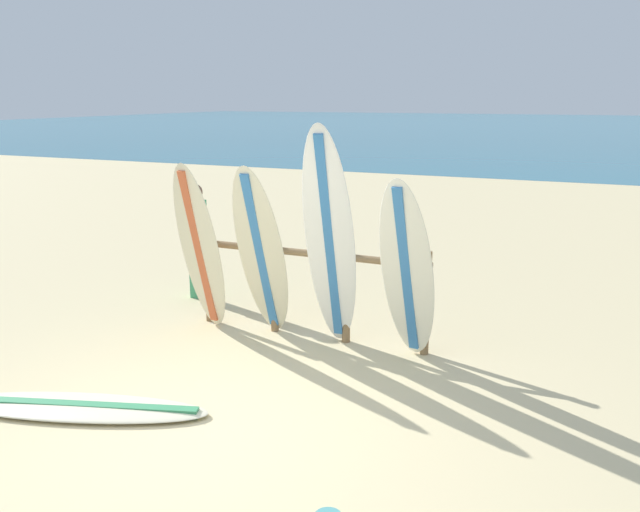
{
  "coord_description": "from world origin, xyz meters",
  "views": [
    {
      "loc": [
        2.76,
        -3.89,
        2.66
      ],
      "look_at": [
        -0.1,
        2.75,
        0.87
      ],
      "focal_mm": 36.39,
      "sensor_mm": 36.0,
      "label": 1
    }
  ],
  "objects_px": {
    "surfboard_rack": "(309,277)",
    "surfboard_leaning_center_left": "(330,241)",
    "surfboard_leaning_far_left": "(200,249)",
    "surfboard_leaning_left": "(261,253)",
    "surfboard_lying_on_sand": "(78,407)",
    "surfboard_leaning_center": "(407,272)",
    "beachgoer_standing": "(197,236)"
  },
  "relations": [
    {
      "from": "surfboard_rack",
      "to": "surfboard_leaning_center",
      "type": "bearing_deg",
      "value": -15.72
    },
    {
      "from": "surfboard_leaning_far_left",
      "to": "surfboard_rack",
      "type": "bearing_deg",
      "value": 17.0
    },
    {
      "from": "surfboard_rack",
      "to": "surfboard_leaning_far_left",
      "type": "distance_m",
      "value": 1.28
    },
    {
      "from": "surfboard_leaning_center_left",
      "to": "beachgoer_standing",
      "type": "relative_size",
      "value": 1.57
    },
    {
      "from": "surfboard_rack",
      "to": "surfboard_leaning_center_left",
      "type": "relative_size",
      "value": 1.13
    },
    {
      "from": "beachgoer_standing",
      "to": "surfboard_rack",
      "type": "bearing_deg",
      "value": -20.49
    },
    {
      "from": "surfboard_rack",
      "to": "surfboard_leaning_center_left",
      "type": "xyz_separation_m",
      "value": [
        0.4,
        -0.37,
        0.52
      ]
    },
    {
      "from": "surfboard_rack",
      "to": "surfboard_leaning_far_left",
      "type": "xyz_separation_m",
      "value": [
        -1.19,
        -0.36,
        0.3
      ]
    },
    {
      "from": "surfboard_leaning_far_left",
      "to": "surfboard_lying_on_sand",
      "type": "relative_size",
      "value": 0.83
    },
    {
      "from": "surfboard_leaning_center",
      "to": "beachgoer_standing",
      "type": "xyz_separation_m",
      "value": [
        -3.18,
        1.08,
        -0.12
      ]
    },
    {
      "from": "surfboard_leaning_far_left",
      "to": "surfboard_leaning_center",
      "type": "bearing_deg",
      "value": 0.52
    },
    {
      "from": "surfboard_leaning_far_left",
      "to": "surfboard_leaning_left",
      "type": "height_order",
      "value": "surfboard_leaning_left"
    },
    {
      "from": "surfboard_rack",
      "to": "beachgoer_standing",
      "type": "relative_size",
      "value": 1.79
    },
    {
      "from": "surfboard_leaning_left",
      "to": "surfboard_lying_on_sand",
      "type": "height_order",
      "value": "surfboard_leaning_left"
    },
    {
      "from": "surfboard_leaning_center_left",
      "to": "beachgoer_standing",
      "type": "xyz_separation_m",
      "value": [
        -2.37,
        1.11,
        -0.37
      ]
    },
    {
      "from": "surfboard_rack",
      "to": "surfboard_leaning_left",
      "type": "relative_size",
      "value": 1.38
    },
    {
      "from": "surfboard_leaning_left",
      "to": "surfboard_leaning_center_left",
      "type": "xyz_separation_m",
      "value": [
        0.83,
        -0.06,
        0.22
      ]
    },
    {
      "from": "surfboard_leaning_far_left",
      "to": "beachgoer_standing",
      "type": "bearing_deg",
      "value": 125.57
    },
    {
      "from": "surfboard_leaning_center_left",
      "to": "surfboard_leaning_center",
      "type": "relative_size",
      "value": 1.25
    },
    {
      "from": "surfboard_lying_on_sand",
      "to": "beachgoer_standing",
      "type": "xyz_separation_m",
      "value": [
        -0.86,
        3.19,
        0.82
      ]
    },
    {
      "from": "surfboard_lying_on_sand",
      "to": "surfboard_rack",
      "type": "bearing_deg",
      "value": 65.59
    },
    {
      "from": "surfboard_leaning_far_left",
      "to": "surfboard_leaning_center_left",
      "type": "distance_m",
      "value": 1.6
    },
    {
      "from": "surfboard_leaning_far_left",
      "to": "beachgoer_standing",
      "type": "xyz_separation_m",
      "value": [
        -0.79,
        1.1,
        -0.14
      ]
    },
    {
      "from": "surfboard_leaning_center",
      "to": "surfboard_lying_on_sand",
      "type": "height_order",
      "value": "surfboard_leaning_center"
    },
    {
      "from": "surfboard_rack",
      "to": "surfboard_lying_on_sand",
      "type": "xyz_separation_m",
      "value": [
        -1.11,
        -2.45,
        -0.66
      ]
    },
    {
      "from": "surfboard_leaning_center_left",
      "to": "surfboard_rack",
      "type": "bearing_deg",
      "value": 137.16
    },
    {
      "from": "surfboard_lying_on_sand",
      "to": "surfboard_leaning_left",
      "type": "bearing_deg",
      "value": 72.5
    },
    {
      "from": "surfboard_rack",
      "to": "surfboard_leaning_center",
      "type": "distance_m",
      "value": 1.29
    },
    {
      "from": "beachgoer_standing",
      "to": "surfboard_lying_on_sand",
      "type": "bearing_deg",
      "value": -74.85
    },
    {
      "from": "surfboard_leaning_left",
      "to": "surfboard_lying_on_sand",
      "type": "distance_m",
      "value": 2.44
    },
    {
      "from": "surfboard_leaning_center",
      "to": "beachgoer_standing",
      "type": "bearing_deg",
      "value": 161.3
    },
    {
      "from": "beachgoer_standing",
      "to": "surfboard_leaning_far_left",
      "type": "bearing_deg",
      "value": -54.43
    }
  ]
}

